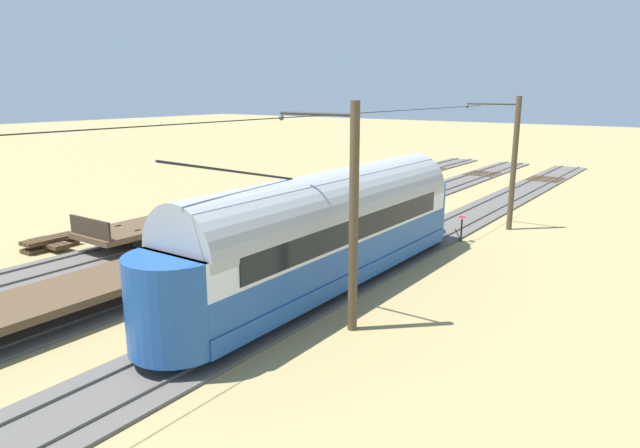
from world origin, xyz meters
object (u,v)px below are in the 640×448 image
Objects in this scene: catenary_pole_foreground at (513,161)px; catenary_pole_mid_near at (351,215)px; flatcar_adjacent at (15,308)px; spare_tie_stack at (50,243)px; switch_stand at (461,227)px; flatcar_far_siding at (204,213)px; vintage_streetcar at (330,228)px.

catenary_pole_mid_near is at bearing 90.00° from catenary_pole_foreground.
spare_tie_stack is at bearing -34.38° from flatcar_adjacent.
switch_stand is at bearing -84.79° from catenary_pole_mid_near.
vintage_streetcar is at bearing 161.04° from flatcar_far_siding.
switch_stand is 19.14m from spare_tie_stack.
spare_tie_stack is (15.91, 15.85, -3.29)m from catenary_pole_foreground.
flatcar_adjacent is 1.86× the size of catenary_pole_mid_near.
switch_stand is at bearing -110.76° from flatcar_adjacent.
catenary_pole_mid_near is (0.00, 15.35, 0.00)m from catenary_pole_foreground.
catenary_pole_foreground reaches higher than switch_stand.
catenary_pole_foreground is at bearing -90.00° from catenary_pole_mid_near.
catenary_pole_foreground reaches higher than spare_tie_stack.
spare_tie_stack is (8.16, -5.58, -0.59)m from flatcar_adjacent.
vintage_streetcar is 11.06m from flatcar_far_siding.
vintage_streetcar reaches higher than spare_tie_stack.
switch_stand reaches higher than spare_tie_stack.
flatcar_far_siding is 2.01× the size of catenary_pole_foreground.
catenary_pole_foreground is at bearing -105.56° from switch_stand.
switch_stand is at bearing -155.71° from flatcar_far_siding.
switch_stand is at bearing -140.92° from spare_tie_stack.
catenary_pole_foreground is at bearing -101.36° from vintage_streetcar.
catenary_pole_mid_near is at bearing 95.21° from switch_stand.
catenary_pole_mid_near reaches higher than flatcar_far_siding.
flatcar_adjacent is at bearing 70.13° from catenary_pole_foreground.
flatcar_adjacent is at bearing 145.62° from spare_tie_stack.
vintage_streetcar is 2.47× the size of catenary_pole_foreground.
flatcar_adjacent reaches higher than spare_tie_stack.
flatcar_far_siding is 2.01× the size of catenary_pole_mid_near.
flatcar_far_siding is 13.03m from switch_stand.
catenary_pole_mid_near is 2.83× the size of spare_tie_stack.
flatcar_far_siding is at bearing -67.10° from flatcar_adjacent.
vintage_streetcar reaches higher than flatcar_adjacent.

